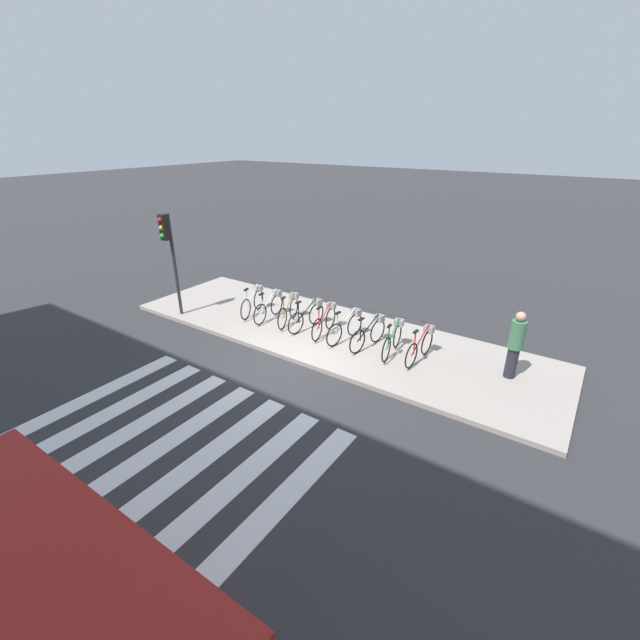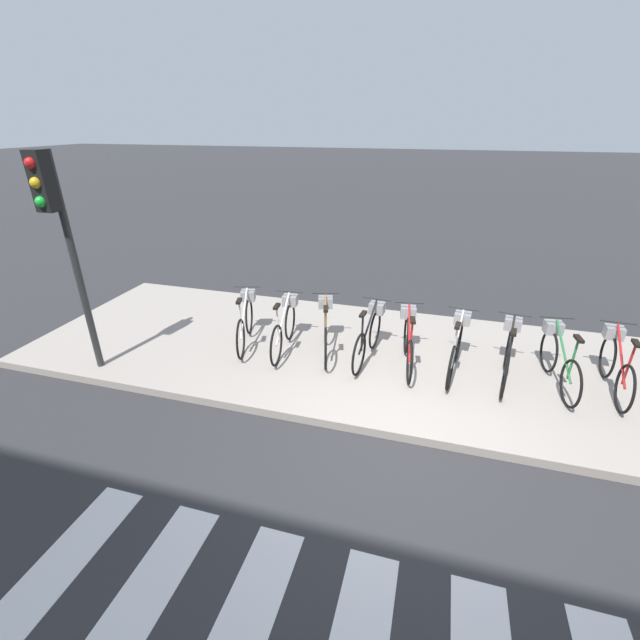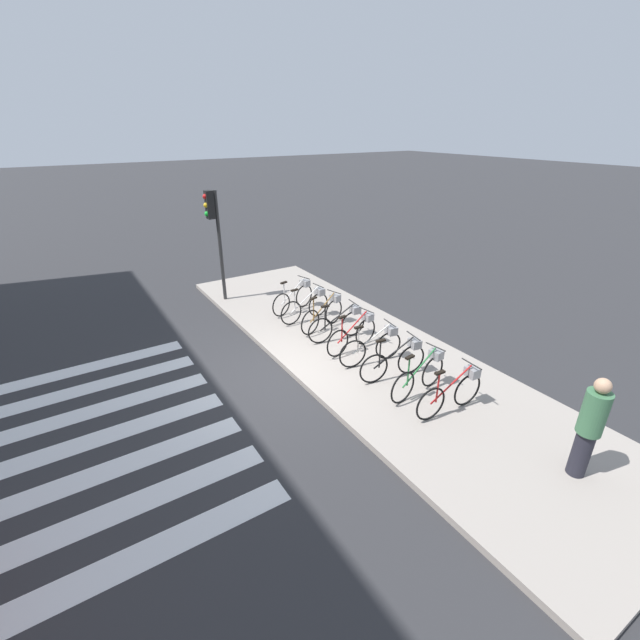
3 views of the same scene
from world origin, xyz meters
name	(u,v)px [view 2 (image 2 of 3)]	position (x,y,z in m)	size (l,w,h in m)	color
ground_plane	(396,441)	(0.00, 0.00, 0.00)	(120.00, 120.00, 0.00)	#2D2D30
sidewalk	(410,362)	(0.00, 1.88, 0.06)	(12.77, 3.76, 0.12)	#9E9389
parked_bicycle_0	(246,319)	(-2.78, 1.72, 0.55)	(0.58, 1.50, 0.96)	black
parked_bicycle_1	(285,325)	(-2.07, 1.69, 0.55)	(0.46, 1.55, 0.96)	black
parked_bicycle_2	(325,327)	(-1.40, 1.79, 0.55)	(0.57, 1.51, 0.96)	black
parked_bicycle_3	(369,333)	(-0.67, 1.77, 0.55)	(0.46, 1.55, 0.96)	black
parked_bicycle_4	(408,339)	(-0.06, 1.75, 0.55)	(0.46, 1.54, 0.96)	black
parked_bicycle_5	(457,345)	(0.67, 1.75, 0.55)	(0.46, 1.55, 0.96)	black
parked_bicycle_6	(508,351)	(1.39, 1.74, 0.55)	(0.46, 1.54, 0.96)	black
parked_bicycle_7	(558,357)	(2.07, 1.77, 0.55)	(0.46, 1.55, 0.96)	black
parked_bicycle_8	(616,362)	(2.81, 1.83, 0.55)	(0.46, 1.55, 0.96)	black
traffic_light	(57,221)	(-4.66, 0.23, 2.41)	(0.24, 0.40, 3.17)	#2D2D2D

